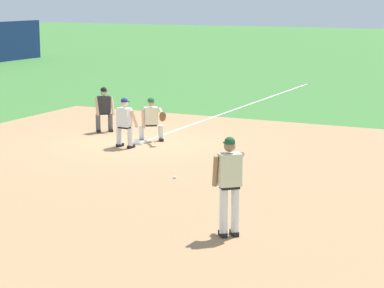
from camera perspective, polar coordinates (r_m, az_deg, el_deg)
ground_plane at (r=22.28m, az=-4.09°, el=0.03°), size 160.00×160.00×0.00m
infield_dirt_patch at (r=17.99m, az=-1.45°, el=-2.68°), size 18.00×18.00×0.01m
foul_line_stripe at (r=29.70m, az=3.97°, el=2.88°), size 16.69×0.10×0.00m
first_base_bag at (r=22.28m, az=-4.09°, el=0.14°), size 0.38×0.38×0.09m
baseball at (r=18.01m, az=-1.33°, el=-2.55°), size 0.07×0.07×0.07m
pitcher at (r=13.56m, az=2.90°, el=-2.76°), size 0.85×0.56×1.86m
first_baseman at (r=22.42m, az=-3.07°, el=2.01°), size 0.78×1.07×1.34m
baserunner at (r=21.61m, az=-5.16°, el=1.79°), size 0.48×0.62×1.46m
umpire at (r=24.17m, az=-6.72°, el=2.77°), size 0.67×0.67×1.46m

